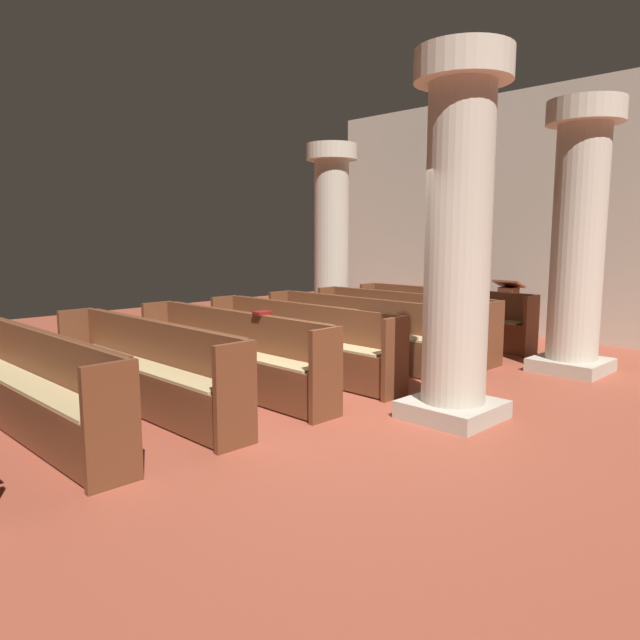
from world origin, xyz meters
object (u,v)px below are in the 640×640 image
pillar_aisle_rear (458,234)px  lectern (507,315)px  pillar_far_side (331,235)px  pew_row_1 (401,321)px  pew_row_2 (355,328)px  pew_row_4 (230,349)px  pew_row_3 (298,338)px  pew_row_5 (144,364)px  pillar_aisle_side (578,234)px  pew_row_6 (33,382)px  hymn_book (262,313)px  pew_row_0 (441,314)px

pillar_aisle_rear → lectern: size_ratio=3.34×
pillar_far_side → lectern: bearing=23.3°
pew_row_1 → pew_row_2: size_ratio=1.00×
pew_row_1 → pew_row_4: same height
pew_row_3 → pew_row_5: (0.00, -2.27, 0.00)m
pew_row_5 → pillar_aisle_side: 5.84m
pew_row_6 → pillar_aisle_rear: 4.31m
pew_row_2 → hymn_book: 2.16m
pew_row_0 → pew_row_3: 3.40m
pew_row_0 → pillar_aisle_rear: bearing=-54.9°
pew_row_1 → pew_row_6: size_ratio=1.00×
pew_row_4 → hymn_book: bearing=26.0°
pew_row_6 → lectern: bearing=85.3°
pew_row_3 → pew_row_6: (0.00, -3.40, 0.00)m
pew_row_4 → lectern: lectern is taller
pew_row_4 → hymn_book: size_ratio=16.57×
pew_row_3 → pew_row_5: 2.27m
pew_row_1 → pillar_far_side: bearing=159.4°
hymn_book → pew_row_2: bearing=100.7°
pew_row_0 → pillar_aisle_side: 2.91m
pillar_aisle_side → pew_row_3: bearing=-131.6°
pew_row_5 → pew_row_6: bearing=-90.0°
pew_row_0 → pew_row_2: 2.27m
pew_row_5 → lectern: lectern is taller
pew_row_6 → pillar_far_side: bearing=110.4°
lectern → hymn_book: size_ratio=5.36×
lectern → pew_row_6: bearing=-94.7°
pew_row_3 → pillar_far_side: bearing=127.6°
pew_row_5 → pillar_aisle_rear: 3.54m
pew_row_1 → pillar_aisle_rear: size_ratio=0.93×
pew_row_3 → pillar_aisle_rear: bearing=-3.8°
pew_row_0 → hymn_book: bearing=-84.8°
pew_row_0 → hymn_book: size_ratio=16.57×
pew_row_2 → pew_row_5: (0.00, -3.40, 0.00)m
pew_row_0 → pew_row_5: (0.00, -5.67, 0.00)m
pillar_far_side → hymn_book: pillar_far_side is taller
pew_row_3 → pillar_aisle_rear: (2.50, -0.17, 1.37)m
pillar_far_side → pew_row_2: bearing=-40.0°
pillar_far_side → pew_row_0: bearing=4.9°
pew_row_4 → lectern: (0.66, 5.67, -0.06)m
pew_row_1 → pew_row_4: 3.40m
pillar_aisle_side → pew_row_4: bearing=-122.3°
hymn_book → pew_row_4: bearing=-154.0°
pew_row_6 → hymn_book: size_ratio=16.57×
pew_row_0 → pew_row_6: size_ratio=1.00×
pew_row_2 → lectern: bearing=79.0°
pew_row_3 → pew_row_4: bearing=-90.0°
pillar_aisle_rear → hymn_book: pillar_aisle_rear is taller
pew_row_1 → pew_row_4: (0.00, -3.40, 0.00)m
lectern → pillar_aisle_side: bearing=-42.8°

